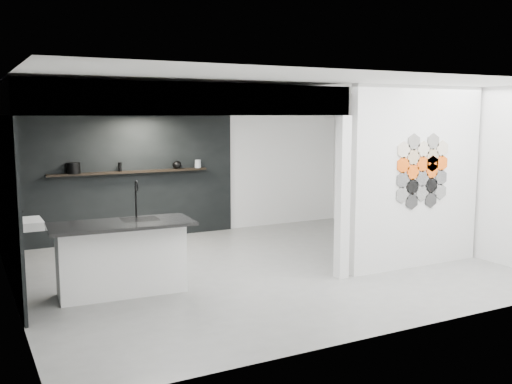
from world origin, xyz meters
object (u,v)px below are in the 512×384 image
object	(u,v)px
partition_panel	(417,177)
kitchen_island	(122,257)
wall_basin	(27,224)
kettle	(177,165)
glass_vase	(198,164)
stockpot	(73,168)
bottle_dark	(120,167)
utensil_cup	(70,171)
glass_bowl	(198,166)

from	to	relation	value
partition_panel	kitchen_island	xyz separation A→B (m)	(-4.42, 0.75, -0.90)
wall_basin	kitchen_island	xyz separation A→B (m)	(1.04, -1.05, -0.35)
kitchen_island	kettle	bearing A→B (deg)	62.03
glass_vase	stockpot	bearing A→B (deg)	180.00
bottle_dark	utensil_cup	world-z (taller)	bottle_dark
partition_panel	bottle_dark	xyz separation A→B (m)	(-3.62, 3.87, 0.00)
wall_basin	glass_vase	xyz separation A→B (m)	(3.39, 2.07, 0.55)
glass_vase	bottle_dark	size ratio (longest dim) A/B	0.96
partition_panel	utensil_cup	distance (m)	5.95
kitchen_island	glass_vase	xyz separation A→B (m)	(2.35, 3.12, 0.90)
kitchen_island	kettle	world-z (taller)	kitchen_island
wall_basin	bottle_dark	bearing A→B (deg)	48.19
partition_panel	glass_bowl	bearing A→B (deg)	118.23
kettle	wall_basin	bearing A→B (deg)	-126.36
kitchen_island	glass_vase	bearing A→B (deg)	56.60
stockpot	bottle_dark	bearing A→B (deg)	0.00
kettle	glass_vase	world-z (taller)	glass_vase
wall_basin	kitchen_island	world-z (taller)	kitchen_island
glass_vase	bottle_dark	distance (m)	1.54
stockpot	partition_panel	bearing A→B (deg)	-40.98
wall_basin	utensil_cup	world-z (taller)	utensil_cup
kettle	bottle_dark	distance (m)	1.11
wall_basin	stockpot	distance (m)	2.37
bottle_dark	utensil_cup	distance (m)	0.90
utensil_cup	wall_basin	bearing A→B (deg)	-114.63
partition_panel	kitchen_island	distance (m)	4.57
glass_bowl	utensil_cup	world-z (taller)	utensil_cup
partition_panel	glass_bowl	world-z (taller)	partition_panel
glass_vase	kitchen_island	bearing A→B (deg)	-126.97
partition_panel	kettle	distance (m)	4.61
kitchen_island	glass_vase	size ratio (longest dim) A/B	11.84
partition_panel	glass_bowl	xyz separation A→B (m)	(-2.08, 3.87, -0.04)
glass_bowl	kitchen_island	bearing A→B (deg)	-126.97
wall_basin	kettle	xyz separation A→B (m)	(2.96, 2.07, 0.55)
glass_vase	glass_bowl	bearing A→B (deg)	0.00
kettle	bottle_dark	bearing A→B (deg)	-161.29
kettle	utensil_cup	distance (m)	2.01
wall_basin	glass_vase	size ratio (longest dim) A/B	3.77
kitchen_island	bottle_dark	size ratio (longest dim) A/B	11.32
partition_panel	kitchen_island	bearing A→B (deg)	170.39
glass_bowl	glass_vase	xyz separation A→B (m)	(0.00, 0.00, 0.04)
glass_bowl	kettle	bearing A→B (deg)	180.00
glass_bowl	utensil_cup	xyz separation A→B (m)	(-2.44, 0.00, 0.01)
wall_basin	kettle	size ratio (longest dim) A/B	3.31
stockpot	utensil_cup	size ratio (longest dim) A/B	2.46
kitchen_island	glass_vase	distance (m)	4.00
wall_basin	kettle	distance (m)	3.65
bottle_dark	utensil_cup	xyz separation A→B (m)	(-0.90, 0.00, -0.03)
kettle	partition_panel	bearing A→B (deg)	-38.31
bottle_dark	kettle	bearing A→B (deg)	0.00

